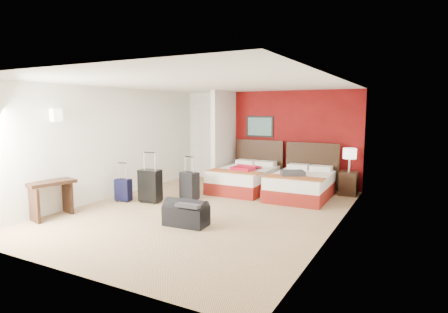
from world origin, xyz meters
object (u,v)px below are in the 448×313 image
Objects in this scene: suitcase_charcoal at (189,187)px; bed_right at (301,186)px; duffel_bag at (186,215)px; table_lamp at (349,160)px; nightstand at (348,183)px; bed_left at (244,180)px; suitcase_navy at (123,191)px; red_suitcase_open at (246,168)px; desk at (52,199)px; suitcase_black at (150,187)px.

bed_right is at bearing 43.83° from suitcase_charcoal.
suitcase_charcoal is at bearing 117.59° from duffel_bag.
table_lamp is 0.93× the size of suitcase_charcoal.
nightstand reaches higher than duffel_bag.
suitcase_charcoal is 0.79× the size of duffel_bag.
bed_left is 3.27× the size of nightstand.
bed_left is at bearing -163.52° from nightstand.
suitcase_charcoal reaches higher than suitcase_navy.
bed_right reaches higher than duffel_bag.
duffel_bag is (-2.06, -3.77, -0.64)m from table_lamp.
duffel_bag is at bearing -47.23° from suitcase_charcoal.
bed_right is (1.46, -0.08, -0.00)m from bed_left.
desk is (-2.27, -3.71, -0.25)m from red_suitcase_open.
suitcase_charcoal is (0.62, 0.60, -0.05)m from suitcase_black.
nightstand reaches higher than bed_right.
bed_right is 2.53m from suitcase_charcoal.
bed_left is 2.93m from suitcase_navy.
suitcase_black is at bearing -116.98° from red_suitcase_open.
nightstand is (2.38, 0.73, 0.01)m from bed_left.
table_lamp is (2.28, 0.83, 0.24)m from red_suitcase_open.
duffel_bag is (2.18, -0.78, -0.04)m from suitcase_navy.
suitcase_black is 0.62m from suitcase_navy.
suitcase_charcoal is at bearing 71.02° from desk.
duffel_bag is (1.60, -0.99, -0.15)m from suitcase_black.
duffel_bag is at bearing -112.42° from bed_right.
bed_left is at bearing 51.83° from suitcase_black.
suitcase_charcoal is at bearing 37.99° from suitcase_black.
suitcase_black is (-3.67, -2.78, 0.06)m from nightstand.
bed_right is 5.21m from desk.
red_suitcase_open is (-1.36, -0.02, 0.32)m from bed_right.
duffel_bag is at bearing -118.68° from table_lamp.
desk is (-0.31, -1.55, 0.11)m from suitcase_navy.
suitcase_navy is (-3.33, -2.18, -0.04)m from bed_right.
nightstand is 1.02× the size of table_lamp.
table_lamp is at bearing 31.21° from suitcase_black.
duffel_bag is (-1.15, -2.96, -0.08)m from bed_right.
red_suitcase_open is at bearing 37.77° from suitcase_navy.
bed_left is at bearing 91.82° from duffel_bag.
red_suitcase_open is at bearing 179.78° from bed_right.
bed_right is at bearing 64.70° from duffel_bag.
suitcase_navy is (-4.24, -2.99, -0.60)m from table_lamp.
suitcase_navy is (-1.96, -2.16, -0.36)m from red_suitcase_open.
bed_left is 1.47m from bed_right.
suitcase_black is at bearing -145.64° from bed_right.
desk is (-1.50, -2.36, 0.05)m from suitcase_charcoal.
suitcase_charcoal is 2.80m from desk.
bed_right is 3.18m from duffel_bag.
duffel_bag is at bearing -84.40° from bed_left.
red_suitcase_open reaches higher than bed_left.
bed_right is 1.34m from table_lamp.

